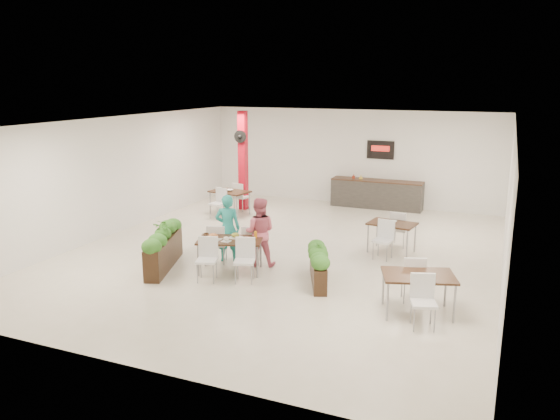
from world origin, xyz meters
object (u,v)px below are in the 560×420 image
object	(u,v)px
service_counter	(377,193)
side_table_c	(418,281)
diner_woman	(259,232)
planter_right	(318,261)
diner_man	(228,228)
planter_left	(164,245)
side_table_a	(230,195)
side_table_b	(392,228)
main_table	(230,244)
red_column	(243,160)

from	to	relation	value
service_counter	side_table_c	size ratio (longest dim) A/B	1.80
diner_woman	side_table_c	world-z (taller)	diner_woman
service_counter	planter_right	world-z (taller)	service_counter
diner_man	planter_right	xyz separation A→B (m)	(2.41, -0.53, -0.32)
planter_left	planter_right	distance (m)	3.55
side_table_a	side_table_b	size ratio (longest dim) A/B	1.00
diner_woman	side_table_c	distance (m)	4.00
planter_right	side_table_a	xyz separation A→B (m)	(-4.52, 4.63, 0.15)
main_table	diner_man	size ratio (longest dim) A/B	1.20
red_column	main_table	world-z (taller)	red_column
side_table_a	side_table_b	bearing A→B (deg)	-8.65
planter_right	side_table_a	distance (m)	6.47
side_table_b	diner_woman	bearing A→B (deg)	-132.55
planter_right	side_table_b	bearing A→B (deg)	69.43
service_counter	diner_woman	distance (m)	6.87
side_table_c	side_table_a	bearing A→B (deg)	122.91
service_counter	planter_left	distance (m)	8.34
red_column	diner_woman	bearing A→B (deg)	-60.00
side_table_a	main_table	bearing A→B (deg)	-51.26
diner_man	planter_left	xyz separation A→B (m)	(-1.11, -0.99, -0.26)
main_table	side_table_c	xyz separation A→B (m)	(4.18, -0.66, -0.00)
main_table	diner_man	world-z (taller)	diner_man
diner_woman	side_table_a	world-z (taller)	diner_woman
red_column	diner_man	distance (m)	5.37
red_column	planter_right	bearing A→B (deg)	-50.75
side_table_a	side_table_b	xyz separation A→B (m)	(5.52, -1.97, -0.01)
service_counter	planter_left	bearing A→B (deg)	-111.72
diner_man	side_table_b	distance (m)	4.02
red_column	side_table_a	size ratio (longest dim) A/B	1.92
service_counter	main_table	world-z (taller)	service_counter
service_counter	side_table_c	world-z (taller)	service_counter
red_column	planter_left	world-z (taller)	red_column
planter_right	side_table_b	distance (m)	2.84
main_table	side_table_a	distance (m)	5.37
diner_woman	planter_right	world-z (taller)	diner_woman
red_column	diner_man	bearing A→B (deg)	-67.51
red_column	planter_left	bearing A→B (deg)	-81.17
planter_right	planter_left	bearing A→B (deg)	-172.70
main_table	side_table_b	bearing A→B (deg)	42.69
side_table_a	side_table_c	size ratio (longest dim) A/B	1.00
diner_woman	side_table_a	xyz separation A→B (m)	(-2.91, 4.09, -0.16)
service_counter	diner_man	world-z (taller)	service_counter
red_column	side_table_c	world-z (taller)	red_column
service_counter	side_table_a	size ratio (longest dim) A/B	1.80
side_table_a	red_column	bearing A→B (deg)	95.25
red_column	side_table_a	bearing A→B (deg)	-95.73
main_table	diner_woman	bearing A→B (deg)	58.20
main_table	planter_right	distance (m)	2.03
red_column	side_table_b	xyz separation A→B (m)	(5.43, -2.77, -1.02)
red_column	diner_man	xyz separation A→B (m)	(2.03, -4.90, -0.85)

